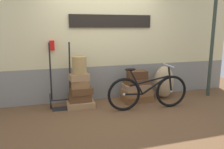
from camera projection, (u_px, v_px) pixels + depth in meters
ground at (114, 111)px, 4.66m from camera, size 8.53×5.20×0.06m
station_building at (103, 46)px, 5.20m from camera, size 6.53×0.74×2.42m
suitcase_0 at (81, 104)px, 4.77m from camera, size 0.57×0.37×0.12m
suitcase_1 at (80, 97)px, 4.77m from camera, size 0.46×0.31×0.16m
suitcase_2 at (81, 91)px, 4.73m from camera, size 0.46×0.34×0.13m
suitcase_3 at (80, 84)px, 4.69m from camera, size 0.36×0.26×0.16m
suitcase_4 at (79, 77)px, 4.66m from camera, size 0.41×0.29×0.13m
suitcase_5 at (137, 98)px, 5.19m from camera, size 0.65×0.47×0.14m
suitcase_6 at (137, 92)px, 5.11m from camera, size 0.65×0.45×0.14m
suitcase_7 at (136, 87)px, 5.11m from camera, size 0.57×0.37×0.12m
suitcase_8 at (137, 81)px, 5.11m from camera, size 0.58×0.39×0.12m
suitcase_9 at (137, 75)px, 5.07m from camera, size 0.42×0.26×0.18m
wicker_basket at (79, 65)px, 4.63m from camera, size 0.29×0.29×0.35m
luggage_trolley at (61, 94)px, 4.70m from camera, size 0.46×0.38×1.34m
burlap_sack at (164, 82)px, 5.36m from camera, size 0.46×0.39×0.74m
bicycle at (148, 92)px, 4.63m from camera, size 1.67×0.46×0.88m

